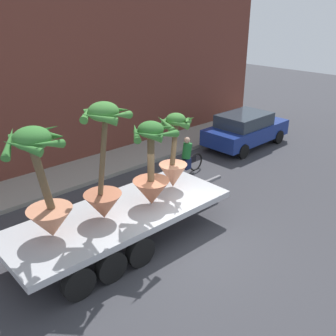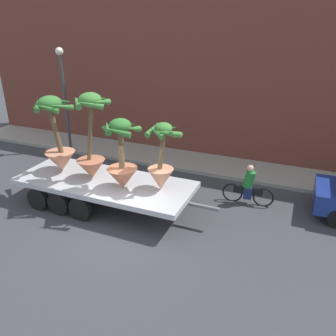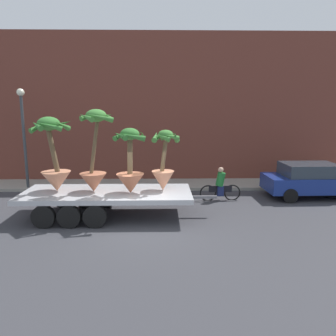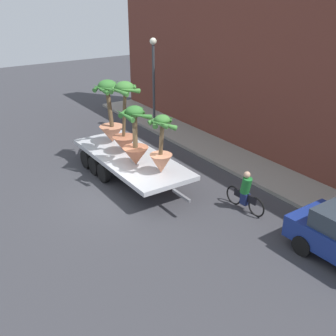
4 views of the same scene
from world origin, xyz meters
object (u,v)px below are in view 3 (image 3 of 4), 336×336
potted_palm_rear (164,165)px  potted_palm_middle (54,160)px  potted_palm_front (130,167)px  parked_car (312,180)px  flatbed_trailer (101,197)px  cyclist (220,186)px  street_lamp (23,126)px  potted_palm_extra (95,157)px

potted_palm_rear → potted_palm_middle: bearing=-179.6°
potted_palm_front → parked_car: bearing=19.2°
potted_palm_front → parked_car: size_ratio=0.54×
potted_palm_rear → parked_car: size_ratio=0.52×
potted_palm_front → flatbed_trailer: bearing=167.9°
flatbed_trailer → potted_palm_front: size_ratio=3.05×
potted_palm_rear → parked_car: 7.31m
potted_palm_middle → parked_car: (10.91, 2.42, -1.35)m
flatbed_trailer → cyclist: size_ratio=3.96×
potted_palm_front → street_lamp: street_lamp is taller
street_lamp → cyclist: bearing=-12.0°
street_lamp → flatbed_trailer: bearing=-42.9°
potted_palm_rear → potted_palm_front: (-1.23, -0.41, 0.01)m
potted_palm_middle → potted_palm_front: 2.90m
flatbed_trailer → street_lamp: street_lamp is taller
potted_palm_middle → street_lamp: bearing=124.3°
flatbed_trailer → potted_palm_front: potted_palm_front is taller
flatbed_trailer → potted_palm_rear: potted_palm_rear is taller
potted_palm_front → cyclist: potted_palm_front is taller
potted_palm_rear → cyclist: (2.52, 1.94, -1.28)m
flatbed_trailer → potted_palm_front: (1.16, -0.25, 1.18)m
parked_car → street_lamp: 13.90m
potted_palm_front → cyclist: (3.75, 2.35, -1.29)m
cyclist → flatbed_trailer: bearing=-156.8°
flatbed_trailer → parked_car: size_ratio=1.66×
street_lamp → potted_palm_front: bearing=-38.0°
potted_palm_rear → potted_palm_middle: size_ratio=0.83×
flatbed_trailer → cyclist: bearing=23.2°
flatbed_trailer → potted_palm_extra: potted_palm_extra is taller
parked_car → flatbed_trailer: bearing=-164.5°
cyclist → potted_palm_rear: bearing=-142.4°
potted_palm_front → potted_palm_middle: bearing=172.4°
potted_palm_middle → potted_palm_front: bearing=-7.6°
flatbed_trailer → parked_car: bearing=15.5°
flatbed_trailer → potted_palm_rear: size_ratio=3.18×
potted_palm_front → street_lamp: size_ratio=0.49×
flatbed_trailer → potted_palm_middle: size_ratio=2.63×
flatbed_trailer → street_lamp: bearing=137.1°
potted_palm_middle → parked_car: 11.25m
flatbed_trailer → potted_palm_middle: (-1.70, 0.13, 1.40)m
flatbed_trailer → potted_palm_middle: potted_palm_middle is taller
parked_car → street_lamp: size_ratio=0.91×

